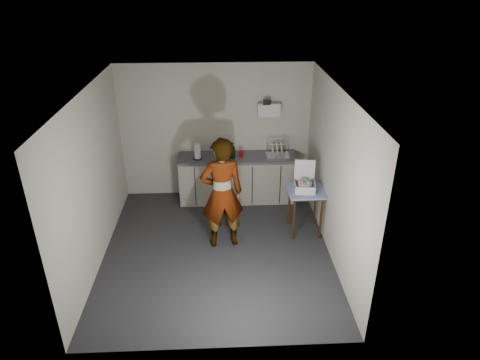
{
  "coord_description": "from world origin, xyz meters",
  "views": [
    {
      "loc": [
        0.1,
        -5.71,
        4.12
      ],
      "look_at": [
        0.39,
        0.45,
        1.03
      ],
      "focal_mm": 32.0,
      "sensor_mm": 36.0,
      "label": 1
    }
  ],
  "objects_px": {
    "dish_rack": "(277,153)",
    "bakery_box": "(305,184)",
    "paper_towel": "(197,152)",
    "dark_bottle": "(217,150)",
    "standing_man": "(222,194)",
    "side_table": "(306,195)",
    "soap_bottle": "(232,150)",
    "soda_can": "(241,154)",
    "kitchen_counter": "(237,179)"
  },
  "relations": [
    {
      "from": "dark_bottle",
      "to": "soap_bottle",
      "type": "bearing_deg",
      "value": -13.27
    },
    {
      "from": "side_table",
      "to": "dish_rack",
      "type": "height_order",
      "value": "dish_rack"
    },
    {
      "from": "dark_bottle",
      "to": "standing_man",
      "type": "bearing_deg",
      "value": -87.04
    },
    {
      "from": "paper_towel",
      "to": "dark_bottle",
      "type": "bearing_deg",
      "value": 11.75
    },
    {
      "from": "side_table",
      "to": "soda_can",
      "type": "height_order",
      "value": "soda_can"
    },
    {
      "from": "kitchen_counter",
      "to": "paper_towel",
      "type": "distance_m",
      "value": 0.98
    },
    {
      "from": "standing_man",
      "to": "paper_towel",
      "type": "xyz_separation_m",
      "value": [
        -0.44,
        1.44,
        0.12
      ]
    },
    {
      "from": "standing_man",
      "to": "paper_towel",
      "type": "relative_size",
      "value": 6.06
    },
    {
      "from": "soap_bottle",
      "to": "standing_man",
      "type": "bearing_deg",
      "value": -98.34
    },
    {
      "from": "side_table",
      "to": "dark_bottle",
      "type": "bearing_deg",
      "value": 140.28
    },
    {
      "from": "side_table",
      "to": "bakery_box",
      "type": "xyz_separation_m",
      "value": [
        -0.04,
        0.01,
        0.21
      ]
    },
    {
      "from": "kitchen_counter",
      "to": "standing_man",
      "type": "relative_size",
      "value": 1.2
    },
    {
      "from": "soap_bottle",
      "to": "bakery_box",
      "type": "bearing_deg",
      "value": -44.28
    },
    {
      "from": "soda_can",
      "to": "dish_rack",
      "type": "bearing_deg",
      "value": 1.09
    },
    {
      "from": "soap_bottle",
      "to": "soda_can",
      "type": "relative_size",
      "value": 2.36
    },
    {
      "from": "standing_man",
      "to": "bakery_box",
      "type": "bearing_deg",
      "value": -176.07
    },
    {
      "from": "side_table",
      "to": "paper_towel",
      "type": "bearing_deg",
      "value": 147.84
    },
    {
      "from": "paper_towel",
      "to": "dish_rack",
      "type": "bearing_deg",
      "value": 2.29
    },
    {
      "from": "side_table",
      "to": "soap_bottle",
      "type": "height_order",
      "value": "soap_bottle"
    },
    {
      "from": "bakery_box",
      "to": "soda_can",
      "type": "bearing_deg",
      "value": 136.32
    },
    {
      "from": "soap_bottle",
      "to": "paper_towel",
      "type": "height_order",
      "value": "paper_towel"
    },
    {
      "from": "bakery_box",
      "to": "standing_man",
      "type": "bearing_deg",
      "value": -160.9
    },
    {
      "from": "dish_rack",
      "to": "bakery_box",
      "type": "distance_m",
      "value": 1.22
    },
    {
      "from": "kitchen_counter",
      "to": "soap_bottle",
      "type": "xyz_separation_m",
      "value": [
        -0.09,
        -0.07,
        0.64
      ]
    },
    {
      "from": "side_table",
      "to": "paper_towel",
      "type": "distance_m",
      "value": 2.19
    },
    {
      "from": "soda_can",
      "to": "bakery_box",
      "type": "bearing_deg",
      "value": -49.64
    },
    {
      "from": "soda_can",
      "to": "soap_bottle",
      "type": "bearing_deg",
      "value": -166.06
    },
    {
      "from": "kitchen_counter",
      "to": "bakery_box",
      "type": "xyz_separation_m",
      "value": [
        1.06,
        -1.2,
        0.48
      ]
    },
    {
      "from": "dark_bottle",
      "to": "dish_rack",
      "type": "bearing_deg",
      "value": -0.74
    },
    {
      "from": "soap_bottle",
      "to": "soda_can",
      "type": "height_order",
      "value": "soap_bottle"
    },
    {
      "from": "standing_man",
      "to": "paper_towel",
      "type": "height_order",
      "value": "standing_man"
    },
    {
      "from": "side_table",
      "to": "paper_towel",
      "type": "height_order",
      "value": "paper_towel"
    },
    {
      "from": "side_table",
      "to": "soap_bottle",
      "type": "xyz_separation_m",
      "value": [
        -1.19,
        1.14,
        0.36
      ]
    },
    {
      "from": "soda_can",
      "to": "dark_bottle",
      "type": "distance_m",
      "value": 0.46
    },
    {
      "from": "standing_man",
      "to": "dish_rack",
      "type": "height_order",
      "value": "standing_man"
    },
    {
      "from": "standing_man",
      "to": "soap_bottle",
      "type": "xyz_separation_m",
      "value": [
        0.21,
        1.44,
        0.13
      ]
    },
    {
      "from": "dish_rack",
      "to": "dark_bottle",
      "type": "bearing_deg",
      "value": 179.26
    },
    {
      "from": "standing_man",
      "to": "side_table",
      "type": "bearing_deg",
      "value": -176.8
    },
    {
      "from": "dark_bottle",
      "to": "dish_rack",
      "type": "relative_size",
      "value": 0.61
    },
    {
      "from": "soap_bottle",
      "to": "kitchen_counter",
      "type": "bearing_deg",
      "value": 38.54
    },
    {
      "from": "bakery_box",
      "to": "paper_towel",
      "type": "bearing_deg",
      "value": 154.13
    },
    {
      "from": "kitchen_counter",
      "to": "dish_rack",
      "type": "xyz_separation_m",
      "value": [
        0.76,
        -0.02,
        0.55
      ]
    },
    {
      "from": "soda_can",
      "to": "bakery_box",
      "type": "distance_m",
      "value": 1.53
    },
    {
      "from": "standing_man",
      "to": "dish_rack",
      "type": "distance_m",
      "value": 1.84
    },
    {
      "from": "soap_bottle",
      "to": "paper_towel",
      "type": "relative_size",
      "value": 0.99
    },
    {
      "from": "soda_can",
      "to": "dark_bottle",
      "type": "xyz_separation_m",
      "value": [
        -0.45,
        0.03,
        0.07
      ]
    },
    {
      "from": "dark_bottle",
      "to": "bakery_box",
      "type": "bearing_deg",
      "value": -39.58
    },
    {
      "from": "kitchen_counter",
      "to": "bakery_box",
      "type": "relative_size",
      "value": 4.73
    },
    {
      "from": "dark_bottle",
      "to": "kitchen_counter",
      "type": "bearing_deg",
      "value": 0.69
    },
    {
      "from": "dish_rack",
      "to": "bakery_box",
      "type": "height_order",
      "value": "bakery_box"
    }
  ]
}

